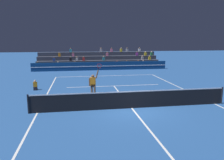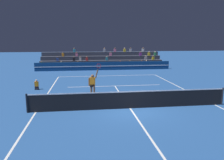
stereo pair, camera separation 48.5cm
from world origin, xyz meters
name	(u,v)px [view 1 (the left image)]	position (x,y,z in m)	size (l,w,h in m)	color
ground_plane	(132,108)	(0.00, 0.00, 0.00)	(120.00, 120.00, 0.00)	#285699
court_lines	(132,108)	(0.00, 0.00, 0.00)	(11.10, 23.90, 0.01)	white
tennis_net	(132,99)	(0.00, 0.00, 0.54)	(12.00, 0.10, 1.10)	black
sponsor_banner_wall	(101,66)	(0.00, 16.59, 0.55)	(18.00, 0.26, 1.10)	navy
bleacher_stand	(99,62)	(0.01, 19.75, 0.83)	(17.42, 3.80, 2.83)	#383D4C
ball_kid_courtside	(35,86)	(-6.61, 5.92, 0.33)	(0.30, 0.36, 0.84)	black
tennis_player	(93,85)	(-2.12, 2.52, 0.99)	(0.91, 0.41, 2.50)	brown
tennis_ball	(158,91)	(3.12, 3.79, 0.03)	(0.07, 0.07, 0.07)	#C6DB33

